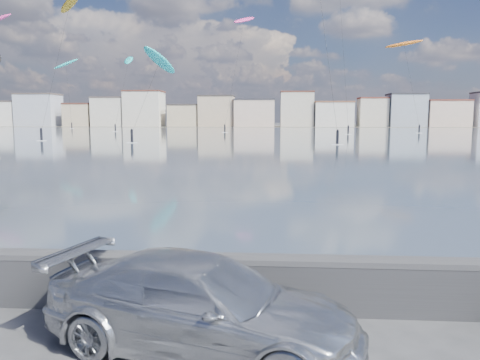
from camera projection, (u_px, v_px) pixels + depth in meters
name	position (u px, v px, depth m)	size (l,w,h in m)	color
bay_water	(265.00, 135.00, 96.26)	(500.00, 177.00, 0.00)	#374952
far_shore_strip	(270.00, 126.00, 203.55)	(500.00, 60.00, 0.00)	#4C473D
seawall	(179.00, 278.00, 8.37)	(400.00, 0.36, 1.08)	#28282B
far_buildings	(273.00, 112.00, 188.82)	(240.79, 13.26, 14.60)	white
car_silver	(202.00, 305.00, 6.90)	(1.95, 4.79, 1.39)	silver
kitesurfer_8	(404.00, 45.00, 118.42)	(9.67, 16.56, 23.44)	orange
kitesurfer_9	(69.00, 6.00, 82.54)	(6.88, 18.82, 25.29)	#BF8C19
kitesurfer_10	(128.00, 61.00, 130.73)	(3.77, 18.62, 21.56)	#19BFBF
kitesurfer_14	(160.00, 61.00, 72.58)	(4.95, 14.94, 14.49)	#19BFBF
kitesurfer_18	(66.00, 65.00, 158.98)	(9.07, 9.28, 23.98)	#19BFBF
kitesurfer_19	(244.00, 22.00, 122.53)	(7.77, 18.60, 30.89)	#E5338C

